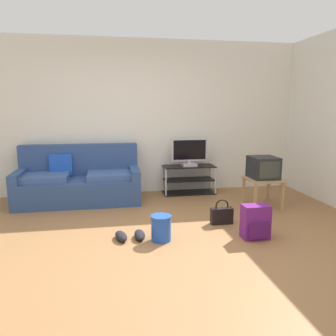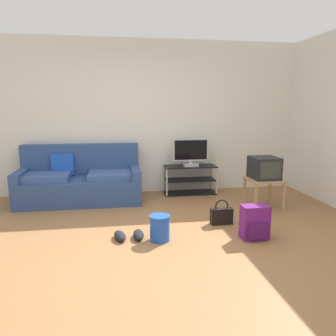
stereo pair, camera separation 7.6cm
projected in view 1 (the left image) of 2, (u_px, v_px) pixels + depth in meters
name	position (u px, v px, depth m)	size (l,w,h in m)	color
ground_plane	(149.00, 246.00, 3.69)	(9.00, 9.80, 0.02)	olive
wall_back	(132.00, 118.00, 5.81)	(9.00, 0.10, 2.70)	silver
couch	(79.00, 182.00, 5.36)	(1.94, 0.86, 0.92)	navy
tv_stand	(189.00, 179.00, 5.87)	(0.93, 0.39, 0.50)	black
flat_tv	(189.00, 152.00, 5.76)	(0.64, 0.22, 0.49)	#B2B2B7
side_table	(263.00, 183.00, 5.06)	(0.50, 0.50, 0.45)	tan
crt_tv	(263.00, 167.00, 5.03)	(0.40, 0.43, 0.33)	#232326
backpack	(256.00, 222.00, 3.86)	(0.32, 0.26, 0.41)	#661E70
handbag	(222.00, 215.00, 4.35)	(0.29, 0.11, 0.34)	black
cleaning_bucket	(161.00, 227.00, 3.80)	(0.24, 0.24, 0.30)	blue
sneakers_pair	(130.00, 235.00, 3.85)	(0.37, 0.30, 0.09)	black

